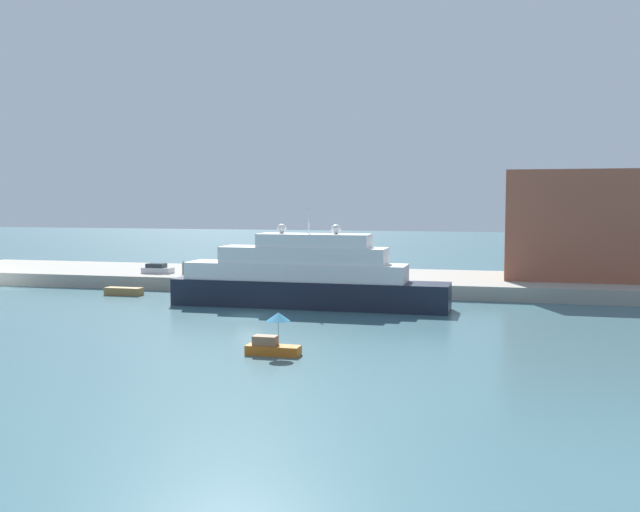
{
  "coord_description": "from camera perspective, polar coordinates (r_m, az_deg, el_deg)",
  "views": [
    {
      "loc": [
        23.82,
        -65.56,
        11.21
      ],
      "look_at": [
        5.65,
        6.0,
        5.53
      ],
      "focal_mm": 40.34,
      "sensor_mm": 36.0,
      "label": 1
    }
  ],
  "objects": [
    {
      "name": "parked_car",
      "position": [
        97.26,
        -12.78,
        -1.02
      ],
      "size": [
        3.99,
        1.8,
        1.29
      ],
      "color": "silver",
      "rests_on": "quay_dock"
    },
    {
      "name": "large_yacht",
      "position": [
        75.85,
        -1.2,
        -1.75
      ],
      "size": [
        29.49,
        4.83,
        10.43
      ],
      "color": "black",
      "rests_on": "ground"
    },
    {
      "name": "ground",
      "position": [
        70.65,
        -5.67,
        -4.75
      ],
      "size": [
        400.0,
        400.0,
        0.0
      ],
      "primitive_type": "plane",
      "color": "#3D6670"
    },
    {
      "name": "work_barge",
      "position": [
        88.72,
        -15.29,
        -2.72
      ],
      "size": [
        4.52,
        1.47,
        0.91
      ],
      "primitive_type": "cube",
      "color": "olive",
      "rests_on": "ground"
    },
    {
      "name": "small_motorboat",
      "position": [
        52.72,
        -3.74,
        -6.62
      ],
      "size": [
        3.97,
        1.73,
        3.13
      ],
      "color": "#C66019",
      "rests_on": "ground"
    },
    {
      "name": "quay_dock",
      "position": [
        94.7,
        -0.41,
        -1.89
      ],
      "size": [
        110.0,
        19.0,
        1.66
      ],
      "primitive_type": "cube",
      "color": "gray",
      "rests_on": "ground"
    },
    {
      "name": "harbor_building",
      "position": [
        93.46,
        20.25,
        2.33
      ],
      "size": [
        18.83,
        10.25,
        13.23
      ],
      "primitive_type": "cube",
      "color": "#93513D",
      "rests_on": "quay_dock"
    },
    {
      "name": "mooring_bollard",
      "position": [
        86.25,
        0.61,
        -1.69
      ],
      "size": [
        0.43,
        0.43,
        0.78
      ],
      "primitive_type": "cylinder",
      "color": "black",
      "rests_on": "quay_dock"
    },
    {
      "name": "person_figure",
      "position": [
        95.57,
        -10.77,
        -0.93
      ],
      "size": [
        0.36,
        0.36,
        1.74
      ],
      "color": "#4C4C4C",
      "rests_on": "quay_dock"
    }
  ]
}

